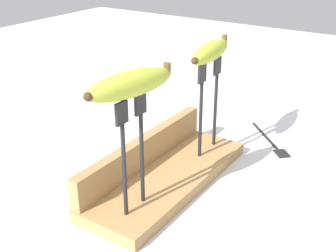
{
  "coord_description": "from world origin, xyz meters",
  "views": [
    {
      "loc": [
        -0.62,
        -0.41,
        0.46
      ],
      "look_at": [
        0.0,
        0.0,
        0.12
      ],
      "focal_mm": 46.93,
      "sensor_mm": 36.0,
      "label": 1
    }
  ],
  "objects_px": {
    "banana_raised_right": "(211,51)",
    "fork_fallen_near": "(273,143)",
    "fork_stand_left": "(133,145)",
    "fork_stand_right": "(209,99)",
    "banana_raised_left": "(130,84)"
  },
  "relations": [
    {
      "from": "fork_stand_left",
      "to": "fork_fallen_near",
      "type": "relative_size",
      "value": 1.39
    },
    {
      "from": "fork_stand_right",
      "to": "banana_raised_left",
      "type": "distance_m",
      "value": 0.27
    },
    {
      "from": "fork_stand_right",
      "to": "banana_raised_right",
      "type": "bearing_deg",
      "value": -174.37
    },
    {
      "from": "fork_stand_left",
      "to": "banana_raised_left",
      "type": "xyz_separation_m",
      "value": [
        -0.0,
        0.0,
        0.1
      ]
    },
    {
      "from": "banana_raised_left",
      "to": "banana_raised_right",
      "type": "distance_m",
      "value": 0.25
    },
    {
      "from": "fork_stand_right",
      "to": "fork_fallen_near",
      "type": "distance_m",
      "value": 0.22
    },
    {
      "from": "banana_raised_right",
      "to": "fork_fallen_near",
      "type": "bearing_deg",
      "value": -31.88
    },
    {
      "from": "fork_stand_right",
      "to": "fork_fallen_near",
      "type": "xyz_separation_m",
      "value": [
        0.15,
        -0.09,
        -0.14
      ]
    },
    {
      "from": "fork_fallen_near",
      "to": "banana_raised_right",
      "type": "bearing_deg",
      "value": 148.12
    },
    {
      "from": "fork_stand_left",
      "to": "fork_fallen_near",
      "type": "distance_m",
      "value": 0.44
    },
    {
      "from": "banana_raised_right",
      "to": "fork_fallen_near",
      "type": "height_order",
      "value": "banana_raised_right"
    },
    {
      "from": "fork_stand_left",
      "to": "banana_raised_left",
      "type": "bearing_deg",
      "value": 166.04
    },
    {
      "from": "fork_stand_left",
      "to": "banana_raised_right",
      "type": "relative_size",
      "value": 1.25
    },
    {
      "from": "fork_stand_left",
      "to": "banana_raised_right",
      "type": "bearing_deg",
      "value": -0.0
    },
    {
      "from": "fork_stand_right",
      "to": "banana_raised_left",
      "type": "height_order",
      "value": "banana_raised_left"
    }
  ]
}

